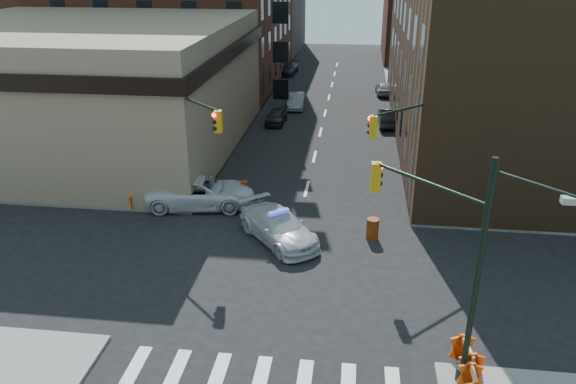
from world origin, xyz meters
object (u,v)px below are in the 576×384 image
(police_car, at_px, (278,227))
(barrel_bank, at_px, (244,189))
(pickup, at_px, (201,192))
(pedestrian_a, at_px, (162,178))
(barrel_road, at_px, (373,229))
(parked_car_wfar, at_px, (296,101))
(parked_car_enear, at_px, (388,117))
(parked_car_wnear, at_px, (276,116))
(pedestrian_b, at_px, (149,191))
(barricade_nw_a, at_px, (140,201))
(barricade_se_a, at_px, (466,357))

(police_car, relative_size, barrel_bank, 5.47)
(barrel_bank, bearing_deg, pickup, -143.49)
(pedestrian_a, height_order, barrel_road, pedestrian_a)
(barrel_bank, bearing_deg, police_car, -61.58)
(parked_car_wfar, xyz_separation_m, parked_car_enear, (8.36, -4.74, 0.05))
(parked_car_wnear, distance_m, pedestrian_b, 18.37)
(parked_car_enear, bearing_deg, police_car, 71.85)
(parked_car_enear, relative_size, barrel_road, 4.04)
(parked_car_wnear, bearing_deg, police_car, -79.42)
(barrel_road, bearing_deg, parked_car_wnear, 111.32)
(pedestrian_b, bearing_deg, barrel_bank, 17.86)
(barrel_road, height_order, barricade_nw_a, barrel_road)
(parked_car_wfar, relative_size, barricade_nw_a, 3.48)
(parked_car_wfar, relative_size, pedestrian_a, 2.07)
(pedestrian_b, relative_size, barrel_road, 1.40)
(parked_car_wnear, distance_m, barrel_road, 21.66)
(pickup, height_order, parked_car_wfar, pickup)
(barricade_nw_a, bearing_deg, pickup, 14.02)
(parked_car_enear, relative_size, barrel_bank, 4.55)
(police_car, height_order, parked_car_enear, police_car)
(pedestrian_a, bearing_deg, pickup, 10.56)
(police_car, bearing_deg, parked_car_enear, 34.72)
(pickup, distance_m, barricade_se_a, 17.84)
(parked_car_wnear, distance_m, pedestrian_a, 16.80)
(parked_car_wnear, bearing_deg, pedestrian_b, -103.08)
(parked_car_wnear, relative_size, pedestrian_a, 1.85)
(barrel_road, bearing_deg, barrel_bank, 149.53)
(parked_car_enear, xyz_separation_m, barrel_bank, (-9.12, -16.42, -0.24))
(parked_car_wnear, relative_size, pedestrian_b, 2.40)
(police_car, xyz_separation_m, pedestrian_b, (-7.94, 3.22, 0.15))
(parked_car_wnear, height_order, barrel_bank, parked_car_wnear)
(parked_car_enear, relative_size, barricade_nw_a, 3.72)
(barrel_bank, bearing_deg, pedestrian_a, -174.61)
(pedestrian_b, relative_size, barrel_bank, 1.58)
(parked_car_wnear, bearing_deg, barrel_bank, -86.78)
(parked_car_wfar, xyz_separation_m, barrel_road, (6.79, -25.60, -0.13))
(parked_car_wfar, bearing_deg, barrel_bank, -95.85)
(barrel_bank, bearing_deg, parked_car_wnear, 91.18)
(pickup, relative_size, barricade_nw_a, 5.09)
(police_car, relative_size, parked_car_wfar, 1.29)
(pedestrian_a, xyz_separation_m, barrel_bank, (4.80, 0.45, -0.67))
(pickup, distance_m, barrel_bank, 2.73)
(police_car, xyz_separation_m, pickup, (-5.00, 3.60, 0.07))
(police_car, bearing_deg, barrel_bank, 79.37)
(barricade_se_a, bearing_deg, pedestrian_a, 40.46)
(police_car, relative_size, parked_car_wnear, 1.44)
(barrel_road, height_order, barrel_bank, barrel_road)
(pickup, distance_m, barricade_nw_a, 3.43)
(pickup, distance_m, parked_car_enear, 21.28)
(parked_car_wnear, bearing_deg, barricade_se_a, -67.78)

